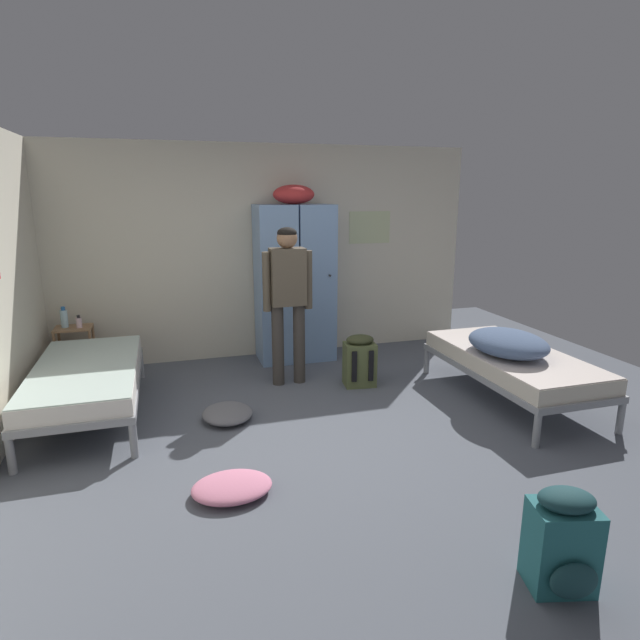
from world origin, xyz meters
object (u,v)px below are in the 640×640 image
at_px(person_traveler, 288,292).
at_px(locker_bank, 295,280).
at_px(water_bottle, 64,318).
at_px(lotion_bottle, 79,322).
at_px(shelf_unit, 75,347).
at_px(clothes_pile_pink, 232,487).
at_px(bed_left_rear, 86,377).
at_px(bedding_heap, 508,343).
at_px(backpack_teal, 562,543).
at_px(clothes_pile_grey, 227,413).
at_px(bed_right, 512,362).
at_px(backpack_olive, 359,361).

bearing_deg(person_traveler, locker_bank, 71.25).
bearing_deg(water_bottle, locker_bank, -1.03).
relative_size(water_bottle, lotion_bottle, 1.65).
bearing_deg(shelf_unit, clothes_pile_pink, -64.63).
bearing_deg(bed_left_rear, locker_bank, 26.90).
height_order(shelf_unit, clothes_pile_pink, shelf_unit).
height_order(bedding_heap, water_bottle, water_bottle).
distance_m(bedding_heap, clothes_pile_pink, 2.91).
xyz_separation_m(backpack_teal, clothes_pile_grey, (-1.40, 2.55, -0.20)).
bearing_deg(water_bottle, clothes_pile_pink, -63.47).
bearing_deg(bedding_heap, shelf_unit, 154.28).
distance_m(bed_left_rear, water_bottle, 1.25).
relative_size(shelf_unit, lotion_bottle, 4.13).
bearing_deg(water_bottle, clothes_pile_grey, -46.64).
bearing_deg(locker_bank, bed_left_rear, -153.10).
distance_m(clothes_pile_grey, clothes_pile_pink, 1.21).
distance_m(shelf_unit, clothes_pile_pink, 3.11).
distance_m(bed_right, lotion_bottle, 4.51).
bearing_deg(clothes_pile_grey, bedding_heap, -7.98).
distance_m(bed_left_rear, clothes_pile_pink, 1.99).
relative_size(locker_bank, clothes_pile_pink, 3.79).
bearing_deg(backpack_olive, water_bottle, 159.18).
bearing_deg(backpack_olive, bedding_heap, -35.86).
distance_m(person_traveler, backpack_olive, 1.05).
xyz_separation_m(person_traveler, lotion_bottle, (-2.12, 0.80, -0.37)).
bearing_deg(bed_right, bedding_heap, -153.11).
height_order(bed_left_rear, backpack_olive, backpack_olive).
bearing_deg(shelf_unit, bed_left_rear, -77.74).
distance_m(shelf_unit, bed_left_rear, 1.18).
xyz_separation_m(bedding_heap, lotion_bottle, (-3.99, 1.92, 0.03)).
relative_size(shelf_unit, person_traveler, 0.35).
distance_m(person_traveler, water_bottle, 2.45).
distance_m(water_bottle, backpack_olive, 3.20).
height_order(bedding_heap, clothes_pile_grey, bedding_heap).
distance_m(water_bottle, clothes_pile_grey, 2.30).
bearing_deg(bedding_heap, backpack_olive, 144.14).
bearing_deg(shelf_unit, backpack_olive, -21.00).
height_order(shelf_unit, bedding_heap, bedding_heap).
height_order(locker_bank, bedding_heap, locker_bank).
height_order(water_bottle, lotion_bottle, water_bottle).
bearing_deg(lotion_bottle, clothes_pile_pink, -65.51).
bearing_deg(backpack_olive, person_traveler, 159.06).
bearing_deg(clothes_pile_pink, backpack_olive, 47.16).
bearing_deg(person_traveler, bedding_heap, -30.79).
bearing_deg(person_traveler, clothes_pile_pink, -113.89).
height_order(bed_right, backpack_olive, backpack_olive).
bearing_deg(bedding_heap, bed_right, 26.89).
bearing_deg(clothes_pile_grey, locker_bank, 56.72).
xyz_separation_m(locker_bank, clothes_pile_grey, (-1.03, -1.56, -0.91)).
distance_m(lotion_bottle, backpack_teal, 4.96).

